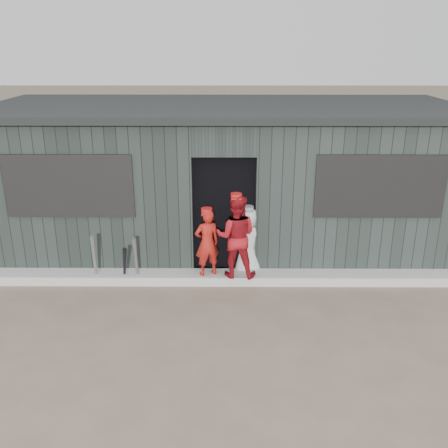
{
  "coord_description": "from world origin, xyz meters",
  "views": [
    {
      "loc": [
        0.04,
        -5.43,
        3.65
      ],
      "look_at": [
        0.0,
        1.8,
        1.0
      ],
      "focal_mm": 40.0,
      "sensor_mm": 36.0,
      "label": 1
    }
  ],
  "objects_px": {
    "player_red_left": "(207,243)",
    "player_red_right": "(236,236)",
    "bat_right": "(125,265)",
    "bat_left": "(95,259)",
    "dugout": "(225,178)",
    "bat_mid": "(136,261)",
    "player_grey_back": "(248,242)"
  },
  "relations": [
    {
      "from": "player_red_left",
      "to": "player_red_right",
      "type": "height_order",
      "value": "player_red_right"
    },
    {
      "from": "bat_mid",
      "to": "player_grey_back",
      "type": "height_order",
      "value": "player_grey_back"
    },
    {
      "from": "player_red_left",
      "to": "player_red_right",
      "type": "bearing_deg",
      "value": 155.03
    },
    {
      "from": "bat_left",
      "to": "player_grey_back",
      "type": "xyz_separation_m",
      "value": [
        2.42,
        0.35,
        0.16
      ]
    },
    {
      "from": "player_red_right",
      "to": "player_grey_back",
      "type": "relative_size",
      "value": 1.13
    },
    {
      "from": "bat_left",
      "to": "bat_right",
      "type": "bearing_deg",
      "value": 0.76
    },
    {
      "from": "bat_left",
      "to": "player_grey_back",
      "type": "height_order",
      "value": "player_grey_back"
    },
    {
      "from": "bat_mid",
      "to": "bat_left",
      "type": "bearing_deg",
      "value": -177.43
    },
    {
      "from": "player_red_right",
      "to": "bat_mid",
      "type": "bearing_deg",
      "value": 6.16
    },
    {
      "from": "bat_mid",
      "to": "player_grey_back",
      "type": "xyz_separation_m",
      "value": [
        1.77,
        0.33,
        0.19
      ]
    },
    {
      "from": "bat_left",
      "to": "bat_mid",
      "type": "bearing_deg",
      "value": 2.57
    },
    {
      "from": "bat_right",
      "to": "player_grey_back",
      "type": "xyz_separation_m",
      "value": [
        1.95,
        0.35,
        0.25
      ]
    },
    {
      "from": "bat_right",
      "to": "player_red_right",
      "type": "height_order",
      "value": "player_red_right"
    },
    {
      "from": "bat_right",
      "to": "player_red_right",
      "type": "bearing_deg",
      "value": 1.04
    },
    {
      "from": "player_grey_back",
      "to": "player_red_right",
      "type": "bearing_deg",
      "value": 43.03
    },
    {
      "from": "player_red_left",
      "to": "player_red_right",
      "type": "xyz_separation_m",
      "value": [
        0.45,
        -0.03,
        0.12
      ]
    },
    {
      "from": "bat_left",
      "to": "player_red_right",
      "type": "distance_m",
      "value": 2.25
    },
    {
      "from": "player_red_left",
      "to": "player_grey_back",
      "type": "distance_m",
      "value": 0.72
    },
    {
      "from": "player_grey_back",
      "to": "bat_mid",
      "type": "bearing_deg",
      "value": -4.46
    },
    {
      "from": "dugout",
      "to": "player_red_right",
      "type": "bearing_deg",
      "value": -83.95
    },
    {
      "from": "bat_mid",
      "to": "bat_right",
      "type": "xyz_separation_m",
      "value": [
        -0.18,
        -0.02,
        -0.07
      ]
    },
    {
      "from": "player_grey_back",
      "to": "dugout",
      "type": "xyz_separation_m",
      "value": [
        -0.38,
        1.44,
        0.7
      ]
    },
    {
      "from": "player_red_left",
      "to": "player_red_right",
      "type": "relative_size",
      "value": 0.82
    },
    {
      "from": "player_red_left",
      "to": "dugout",
      "type": "bearing_deg",
      "value": -120.12
    },
    {
      "from": "bat_left",
      "to": "bat_mid",
      "type": "relative_size",
      "value": 1.09
    },
    {
      "from": "bat_right",
      "to": "player_grey_back",
      "type": "distance_m",
      "value": 2.0
    },
    {
      "from": "player_red_right",
      "to": "player_red_left",
      "type": "bearing_deg",
      "value": 2.27
    },
    {
      "from": "player_red_right",
      "to": "player_grey_back",
      "type": "bearing_deg",
      "value": -116.29
    },
    {
      "from": "bat_left",
      "to": "dugout",
      "type": "bearing_deg",
      "value": 41.33
    },
    {
      "from": "bat_mid",
      "to": "bat_right",
      "type": "bearing_deg",
      "value": -172.83
    },
    {
      "from": "bat_right",
      "to": "player_red_left",
      "type": "relative_size",
      "value": 0.64
    },
    {
      "from": "bat_left",
      "to": "bat_mid",
      "type": "height_order",
      "value": "bat_left"
    }
  ]
}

